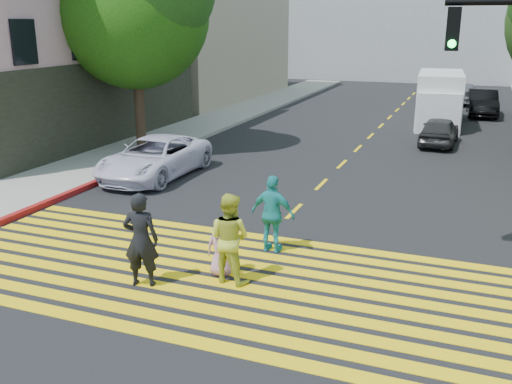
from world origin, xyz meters
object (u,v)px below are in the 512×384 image
Objects in this scene: silver_car at (463,93)px; tree_left at (136,4)px; dark_car_near at (439,131)px; pedestrian_man at (141,240)px; pedestrian_child at (221,248)px; pedestrian_woman at (229,238)px; dark_car_parked at (482,103)px; pedestrian_extra at (273,214)px; white_sedan at (155,157)px; white_van at (439,101)px.

tree_left is at bearing 57.34° from silver_car.
dark_car_near is 14.60m from silver_car.
pedestrian_man is 1.59× the size of pedestrian_child.
pedestrian_woman is at bearing -50.66° from tree_left.
dark_car_parked is (4.69, 25.32, -0.21)m from pedestrian_woman.
tree_left reaches higher than pedestrian_child.
dark_car_near is (3.28, 15.63, 0.01)m from pedestrian_child.
pedestrian_extra reaches higher than silver_car.
white_sedan reaches higher than pedestrian_child.
pedestrian_extra is (0.57, 1.63, 0.30)m from pedestrian_child.
white_sedan reaches higher than dark_car_near.
dark_car_parked is (6.25, 26.14, -0.24)m from pedestrian_man.
white_van is (8.32, 14.22, 0.59)m from white_sedan.
pedestrian_extra is (0.29, 1.82, -0.03)m from pedestrian_woman.
silver_car is at bearing -88.07° from pedestrian_woman.
tree_left is at bearing -72.63° from pedestrian_man.
white_sedan is (-5.73, 6.67, -0.25)m from pedestrian_woman.
white_sedan is at bearing 48.56° from dark_car_near.
pedestrian_extra is 14.26m from dark_car_near.
pedestrian_man is at bearing 79.20° from silver_car.
dark_car_parked is at bearing -95.38° from pedestrian_extra.
pedestrian_man is 17.25m from dark_car_near.
pedestrian_child is 1.76m from pedestrian_extra.
dark_car_near is 0.80× the size of silver_car.
pedestrian_man is 31.63m from silver_car.
silver_car is at bearing -113.66° from pedestrian_man.
tree_left reaches higher than dark_car_near.
pedestrian_woman is 21.05m from white_van.
tree_left is at bearing -39.01° from pedestrian_extra.
tree_left is at bearing 127.37° from white_sedan.
pedestrian_man is 8.58m from white_sedan.
white_sedan is at bearing -75.35° from pedestrian_man.
white_sedan is 1.35× the size of dark_car_near.
dark_car_parked is (4.40, 23.50, -0.17)m from pedestrian_extra.
white_sedan is 21.37m from dark_car_parked.
pedestrian_woman reaches higher than pedestrian_extra.
tree_left is 13.76m from dark_car_near.
silver_car is at bearing -89.66° from dark_car_near.
dark_car_parked is at bearing 60.65° from white_van.
dark_car_parked is at bearing 101.76° from silver_car.
pedestrian_extra is at bearing -100.77° from white_van.
dark_car_parked is at bearing 61.33° from white_sedan.
pedestrian_woman reaches higher than silver_car.
pedestrian_child is at bearing -104.73° from dark_car_parked.
tree_left is 14.33m from pedestrian_woman.
pedestrian_extra is at bearing -104.14° from dark_car_parked.
pedestrian_woman reaches higher than dark_car_near.
pedestrian_man is 1.67m from pedestrian_child.
white_sedan is 25.46m from silver_car.
pedestrian_woman is (1.56, 0.82, -0.04)m from pedestrian_man.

